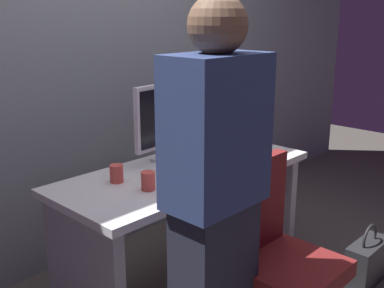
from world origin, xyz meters
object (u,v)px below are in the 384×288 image
(keyboard, at_px, (205,172))
(cell_phone, at_px, (272,155))
(cup_near_keyboard, at_px, (148,181))
(office_chair, at_px, (277,271))
(monitor, at_px, (170,117))
(person_at_desk, at_px, (215,205))
(desk, at_px, (186,206))
(book_stack, at_px, (220,138))
(handbag, at_px, (367,262))
(cup_by_monitor, at_px, (117,174))
(mouse, at_px, (242,159))

(keyboard, bearing_deg, cell_phone, -9.63)
(cup_near_keyboard, bearing_deg, office_chair, -66.21)
(cup_near_keyboard, height_order, cell_phone, cup_near_keyboard)
(monitor, bearing_deg, person_at_desk, -123.00)
(office_chair, height_order, person_at_desk, person_at_desk)
(desk, xyz_separation_m, book_stack, (0.48, 0.16, 0.28))
(person_at_desk, xyz_separation_m, keyboard, (0.46, 0.47, -0.09))
(cup_near_keyboard, xyz_separation_m, handbag, (1.14, -0.65, -0.65))
(person_at_desk, bearing_deg, office_chair, -12.02)
(monitor, relative_size, book_stack, 2.61)
(cup_by_monitor, xyz_separation_m, book_stack, (0.87, 0.05, 0.01))
(person_at_desk, distance_m, book_stack, 1.20)
(keyboard, xyz_separation_m, cup_near_keyboard, (-0.37, 0.04, 0.04))
(keyboard, bearing_deg, person_at_desk, -135.80)
(book_stack, bearing_deg, person_at_desk, -140.63)
(cup_by_monitor, height_order, cell_phone, cup_by_monitor)
(cup_near_keyboard, bearing_deg, cell_phone, -7.39)
(person_at_desk, relative_size, book_stack, 7.91)
(person_at_desk, height_order, cup_near_keyboard, person_at_desk)
(cup_near_keyboard, relative_size, cell_phone, 0.63)
(keyboard, height_order, cell_phone, keyboard)
(keyboard, height_order, book_stack, book_stack)
(office_chair, xyz_separation_m, book_stack, (0.57, 0.84, 0.37))
(desk, height_order, handbag, desk)
(keyboard, relative_size, handbag, 1.14)
(keyboard, distance_m, cell_phone, 0.53)
(handbag, bearing_deg, mouse, 127.94)
(office_chair, xyz_separation_m, cup_by_monitor, (-0.30, 0.78, 0.36))
(keyboard, distance_m, book_stack, 0.55)
(book_stack, height_order, handbag, book_stack)
(desk, distance_m, handbag, 1.15)
(monitor, distance_m, cup_by_monitor, 0.50)
(person_at_desk, relative_size, mouse, 16.39)
(handbag, bearing_deg, cell_phone, 115.13)
(desk, height_order, keyboard, keyboard)
(person_at_desk, bearing_deg, book_stack, 39.37)
(office_chair, height_order, mouse, office_chair)
(office_chair, distance_m, person_at_desk, 0.55)
(cup_near_keyboard, bearing_deg, keyboard, -6.10)
(cup_near_keyboard, bearing_deg, cup_by_monitor, 101.16)
(monitor, relative_size, mouse, 5.41)
(cell_phone, bearing_deg, desk, 149.71)
(person_at_desk, distance_m, handbag, 1.43)
(monitor, distance_m, cell_phone, 0.66)
(office_chair, relative_size, monitor, 1.74)
(mouse, height_order, cup_by_monitor, cup_by_monitor)
(desk, height_order, mouse, mouse)
(handbag, bearing_deg, monitor, 128.76)
(office_chair, xyz_separation_m, mouse, (0.41, 0.53, 0.33))
(cell_phone, height_order, handbag, cell_phone)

